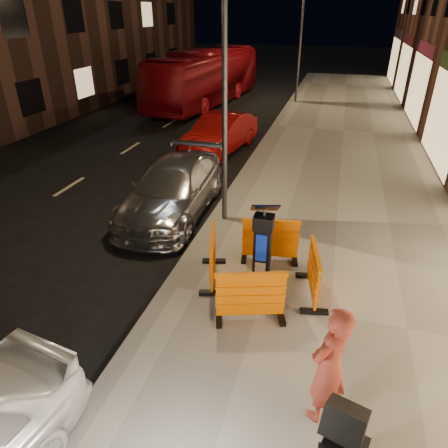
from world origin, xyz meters
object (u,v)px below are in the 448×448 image
(barrier_kerbside, at_px, (213,258))
(car_red, at_px, (220,151))
(barrier_front, at_px, (251,296))
(barrier_bldgside, at_px, (313,273))
(barrier_back, at_px, (270,240))
(parking_kiosk, at_px, (262,248))
(car_silver, at_px, (175,212))
(bus_doubledecker, at_px, (207,103))
(man, at_px, (329,366))

(barrier_kerbside, relative_size, car_red, 0.29)
(barrier_front, bearing_deg, barrier_bldgside, 27.11)
(barrier_back, distance_m, car_red, 7.84)
(parking_kiosk, bearing_deg, car_silver, 123.37)
(barrier_back, bearing_deg, barrier_kerbside, -144.89)
(car_red, bearing_deg, barrier_back, -56.24)
(parking_kiosk, xyz_separation_m, bus_doubledecker, (-6.37, 16.34, -0.99))
(bus_doubledecker, bearing_deg, barrier_kerbside, -64.79)
(man, bearing_deg, barrier_bldgside, -135.56)
(parking_kiosk, relative_size, barrier_kerbside, 1.40)
(car_red, height_order, man, man)
(barrier_bldgside, xyz_separation_m, car_red, (-4.11, 8.09, -0.62))
(parking_kiosk, distance_m, barrier_back, 1.02)
(barrier_front, bearing_deg, man, -67.38)
(car_silver, bearing_deg, man, -53.01)
(parking_kiosk, bearing_deg, barrier_back, 77.11)
(barrier_front, distance_m, barrier_bldgside, 1.34)
(barrier_back, xyz_separation_m, barrier_kerbside, (-0.95, -0.95, 0.00))
(barrier_back, bearing_deg, car_silver, 137.98)
(bus_doubledecker, bearing_deg, car_red, -61.90)
(car_red, bearing_deg, car_silver, -77.17)
(parking_kiosk, relative_size, barrier_bldgside, 1.40)
(car_silver, relative_size, car_red, 1.11)
(barrier_bldgside, relative_size, man, 0.70)
(barrier_back, height_order, barrier_kerbside, same)
(barrier_front, bearing_deg, bus_doubledecker, 92.35)
(parking_kiosk, distance_m, bus_doubledecker, 17.56)
(car_silver, xyz_separation_m, bus_doubledecker, (-3.48, 13.57, 0.00))
(barrier_back, distance_m, man, 3.68)
(bus_doubledecker, bearing_deg, car_silver, -68.76)
(barrier_back, distance_m, bus_doubledecker, 16.67)
(parking_kiosk, xyz_separation_m, barrier_front, (0.00, -0.95, -0.37))
(barrier_kerbside, relative_size, car_silver, 0.26)
(car_red, bearing_deg, man, -57.23)
(barrier_bldgside, bearing_deg, parking_kiosk, 79.11)
(car_silver, bearing_deg, barrier_bldgside, -37.43)
(barrier_front, relative_size, barrier_kerbside, 1.00)
(barrier_front, height_order, car_silver, barrier_front)
(bus_doubledecker, bearing_deg, barrier_bldgside, -59.01)
(barrier_kerbside, xyz_separation_m, bus_doubledecker, (-5.42, 16.34, -0.62))
(parking_kiosk, bearing_deg, barrier_front, -102.89)
(barrier_front, bearing_deg, parking_kiosk, 72.11)
(parking_kiosk, height_order, barrier_bldgside, parking_kiosk)
(barrier_back, height_order, car_silver, barrier_back)
(barrier_bldgside, distance_m, car_silver, 4.77)
(barrier_front, height_order, barrier_kerbside, same)
(barrier_back, height_order, man, man)
(barrier_front, bearing_deg, barrier_back, 72.11)
(parking_kiosk, relative_size, barrier_back, 1.40)
(barrier_back, xyz_separation_m, bus_doubledecker, (-6.37, 15.39, -0.62))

